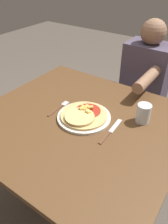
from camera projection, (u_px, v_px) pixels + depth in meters
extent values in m
plane|color=brown|center=(80.00, 202.00, 1.61)|extent=(8.00, 8.00, 0.00)
cube|color=brown|center=(78.00, 122.00, 1.17)|extent=(1.07, 0.98, 0.03)
cylinder|color=brown|center=(64.00, 112.00, 1.91)|extent=(0.06, 0.06, 0.73)
cylinder|color=silver|center=(84.00, 117.00, 1.17)|extent=(0.29, 0.29, 0.01)
cylinder|color=tan|center=(84.00, 115.00, 1.16)|extent=(0.25, 0.25, 0.01)
cylinder|color=#9E2819|center=(88.00, 111.00, 1.18)|extent=(0.14, 0.14, 0.00)
cylinder|color=#DDB771|center=(80.00, 117.00, 1.13)|extent=(0.16, 0.16, 0.01)
cylinder|color=gold|center=(81.00, 108.00, 1.18)|extent=(0.02, 0.03, 0.02)
cylinder|color=gold|center=(88.00, 112.00, 1.15)|extent=(0.03, 0.02, 0.02)
cylinder|color=gold|center=(86.00, 107.00, 1.20)|extent=(0.02, 0.03, 0.02)
cylinder|color=gold|center=(86.00, 107.00, 1.19)|extent=(0.02, 0.02, 0.02)
cylinder|color=gold|center=(84.00, 107.00, 1.19)|extent=(0.04, 0.03, 0.02)
cylinder|color=gold|center=(90.00, 107.00, 1.19)|extent=(0.04, 0.04, 0.02)
cylinder|color=gold|center=(85.00, 109.00, 1.17)|extent=(0.03, 0.03, 0.02)
cube|color=brown|center=(55.00, 110.00, 1.23)|extent=(0.02, 0.13, 0.00)
cube|color=silver|center=(65.00, 103.00, 1.29)|extent=(0.03, 0.05, 0.00)
cube|color=brown|center=(105.00, 138.00, 1.04)|extent=(0.02, 0.10, 0.00)
cube|color=silver|center=(115.00, 126.00, 1.12)|extent=(0.03, 0.12, 0.00)
cylinder|color=silver|center=(143.00, 113.00, 1.12)|extent=(0.07, 0.07, 0.10)
cylinder|color=#2D2D38|center=(129.00, 124.00, 1.95)|extent=(0.11, 0.11, 0.51)
cylinder|color=#2D2D38|center=(144.00, 130.00, 1.88)|extent=(0.11, 0.11, 0.51)
cube|color=#4C4256|center=(146.00, 76.00, 1.63)|extent=(0.32, 0.22, 0.48)
sphere|color=#8E664C|center=(153.00, 32.00, 1.44)|extent=(0.17, 0.17, 0.17)
cylinder|color=#8E664C|center=(147.00, 79.00, 1.34)|extent=(0.07, 0.30, 0.07)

